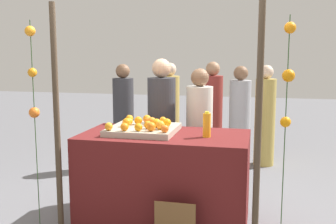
{
  "coord_description": "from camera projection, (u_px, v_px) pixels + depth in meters",
  "views": [
    {
      "loc": [
        0.92,
        -3.82,
        1.74
      ],
      "look_at": [
        0.0,
        0.15,
        1.13
      ],
      "focal_mm": 42.79,
      "sensor_mm": 36.0,
      "label": 1
    }
  ],
  "objects": [
    {
      "name": "garland_strand_left",
      "position": [
        32.0,
        78.0,
        3.66
      ],
      "size": [
        0.1,
        0.11,
        2.03
      ],
      "color": "#2D4C23",
      "rests_on": "ground_plane"
    },
    {
      "name": "orange_11",
      "position": [
        147.0,
        119.0,
        4.28
      ],
      "size": [
        0.09,
        0.09,
        0.09
      ],
      "primitive_type": "sphere",
      "color": "orange",
      "rests_on": "orange_tray"
    },
    {
      "name": "orange_6",
      "position": [
        138.0,
        121.0,
        4.19
      ],
      "size": [
        0.08,
        0.08,
        0.08
      ],
      "primitive_type": "sphere",
      "color": "orange",
      "rests_on": "orange_tray"
    },
    {
      "name": "canopy_post_left",
      "position": [
        57.0,
        122.0,
        3.72
      ],
      "size": [
        0.06,
        0.06,
        2.18
      ],
      "primitive_type": "cylinder",
      "color": "#473828",
      "rests_on": "ground_plane"
    },
    {
      "name": "orange_10",
      "position": [
        129.0,
        119.0,
        4.31
      ],
      "size": [
        0.08,
        0.08,
        0.08
      ],
      "primitive_type": "sphere",
      "color": "orange",
      "rests_on": "orange_tray"
    },
    {
      "name": "ground_plane",
      "position": [
        165.0,
        222.0,
        4.14
      ],
      "size": [
        24.0,
        24.0,
        0.0
      ],
      "primitive_type": "plane",
      "color": "slate"
    },
    {
      "name": "orange_8",
      "position": [
        127.0,
        122.0,
        4.07
      ],
      "size": [
        0.09,
        0.09,
        0.09
      ],
      "primitive_type": "sphere",
      "color": "orange",
      "rests_on": "orange_tray"
    },
    {
      "name": "crowd_person_4",
      "position": [
        240.0,
        123.0,
        5.85
      ],
      "size": [
        0.31,
        0.31,
        1.55
      ],
      "color": "#99999E",
      "rests_on": "ground_plane"
    },
    {
      "name": "garland_strand_right",
      "position": [
        288.0,
        77.0,
        3.16
      ],
      "size": [
        0.1,
        0.1,
        2.03
      ],
      "color": "#2D4C23",
      "rests_on": "ground_plane"
    },
    {
      "name": "orange_12",
      "position": [
        109.0,
        126.0,
        3.87
      ],
      "size": [
        0.08,
        0.08,
        0.08
      ],
      "primitive_type": "sphere",
      "color": "orange",
      "rests_on": "orange_tray"
    },
    {
      "name": "canopy_post_right",
      "position": [
        258.0,
        131.0,
        3.31
      ],
      "size": [
        0.06,
        0.06,
        2.18
      ],
      "primitive_type": "cylinder",
      "color": "#473828",
      "rests_on": "ground_plane"
    },
    {
      "name": "crowd_person_1",
      "position": [
        212.0,
        117.0,
        6.23
      ],
      "size": [
        0.32,
        0.32,
        1.6
      ],
      "color": "maroon",
      "rests_on": "ground_plane"
    },
    {
      "name": "orange_14",
      "position": [
        129.0,
        121.0,
        4.16
      ],
      "size": [
        0.08,
        0.08,
        0.08
      ],
      "primitive_type": "sphere",
      "color": "orange",
      "rests_on": "orange_tray"
    },
    {
      "name": "orange_3",
      "position": [
        124.0,
        127.0,
        3.84
      ],
      "size": [
        0.08,
        0.08,
        0.08
      ],
      "primitive_type": "sphere",
      "color": "orange",
      "rests_on": "orange_tray"
    },
    {
      "name": "stall_counter",
      "position": [
        165.0,
        178.0,
        4.08
      ],
      "size": [
        1.67,
        0.89,
        0.93
      ],
      "primitive_type": "cube",
      "color": "#5B1919",
      "rests_on": "ground_plane"
    },
    {
      "name": "orange_15",
      "position": [
        156.0,
        123.0,
        4.01
      ],
      "size": [
        0.09,
        0.09,
        0.09
      ],
      "primitive_type": "sphere",
      "color": "orange",
      "rests_on": "orange_tray"
    },
    {
      "name": "orange_1",
      "position": [
        148.0,
        121.0,
        4.19
      ],
      "size": [
        0.08,
        0.08,
        0.08
      ],
      "primitive_type": "sphere",
      "color": "orange",
      "rests_on": "orange_tray"
    },
    {
      "name": "crowd_person_3",
      "position": [
        265.0,
        119.0,
        6.15
      ],
      "size": [
        0.31,
        0.31,
        1.55
      ],
      "color": "tan",
      "rests_on": "ground_plane"
    },
    {
      "name": "orange_2",
      "position": [
        160.0,
        125.0,
        3.92
      ],
      "size": [
        0.09,
        0.09,
        0.09
      ],
      "primitive_type": "sphere",
      "color": "orange",
      "rests_on": "orange_tray"
    },
    {
      "name": "orange_tray",
      "position": [
        143.0,
        130.0,
        4.07
      ],
      "size": [
        0.67,
        0.65,
        0.06
      ],
      "primitive_type": "cube",
      "color": "#B2AD99",
      "rests_on": "stall_counter"
    },
    {
      "name": "vendor_left",
      "position": [
        162.0,
        133.0,
        4.82
      ],
      "size": [
        0.33,
        0.33,
        1.66
      ],
      "color": "#333338",
      "rests_on": "ground_plane"
    },
    {
      "name": "orange_5",
      "position": [
        151.0,
        127.0,
        3.83
      ],
      "size": [
        0.09,
        0.09,
        0.09
      ],
      "primitive_type": "sphere",
      "color": "orange",
      "rests_on": "orange_tray"
    },
    {
      "name": "orange_16",
      "position": [
        163.0,
        120.0,
        4.22
      ],
      "size": [
        0.08,
        0.08,
        0.08
      ],
      "primitive_type": "sphere",
      "color": "orange",
      "rests_on": "orange_tray"
    },
    {
      "name": "crowd_person_0",
      "position": [
        170.0,
        115.0,
        6.47
      ],
      "size": [
        0.32,
        0.32,
        1.57
      ],
      "color": "tan",
      "rests_on": "ground_plane"
    },
    {
      "name": "orange_7",
      "position": [
        138.0,
        127.0,
        3.83
      ],
      "size": [
        0.08,
        0.08,
        0.08
      ],
      "primitive_type": "sphere",
      "color": "orange",
      "rests_on": "orange_tray"
    },
    {
      "name": "orange_4",
      "position": [
        167.0,
        123.0,
        4.06
      ],
      "size": [
        0.08,
        0.08,
        0.08
      ],
      "primitive_type": "sphere",
      "color": "orange",
      "rests_on": "orange_tray"
    },
    {
      "name": "orange_9",
      "position": [
        152.0,
        122.0,
        4.11
      ],
      "size": [
        0.09,
        0.09,
        0.09
      ],
      "primitive_type": "sphere",
      "color": "orange",
      "rests_on": "orange_tray"
    },
    {
      "name": "vendor_right",
      "position": [
        199.0,
        139.0,
        4.74
      ],
      "size": [
        0.31,
        0.31,
        1.55
      ],
      "color": "beige",
      "rests_on": "ground_plane"
    },
    {
      "name": "orange_13",
      "position": [
        148.0,
        125.0,
        3.95
      ],
      "size": [
        0.08,
        0.08,
        0.08
      ],
      "primitive_type": "sphere",
      "color": "orange",
      "rests_on": "orange_tray"
    },
    {
      "name": "orange_0",
      "position": [
        165.0,
        129.0,
        3.77
      ],
      "size": [
        0.07,
        0.07,
        0.07
      ],
      "primitive_type": "sphere",
      "color": "orange",
      "rests_on": "orange_tray"
    },
    {
      "name": "crowd_person_2",
      "position": [
        124.0,
        120.0,
        6.06
      ],
      "size": [
        0.31,
        0.31,
        1.57
      ],
      "color": "#333338",
      "rests_on": "ground_plane"
    },
    {
      "name": "juice_bottle",
      "position": [
        207.0,
        125.0,
        3.84
      ],
      "size": [
        0.08,
        0.08,
        0.25
      ],
      "color": "orange",
      "rests_on": "stall_counter"
    }
  ]
}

